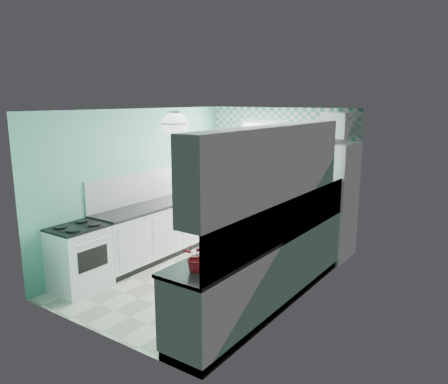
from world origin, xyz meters
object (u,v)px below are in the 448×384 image
Objects in this scene: stove at (79,257)px; microwave at (330,133)px; sink at (298,221)px; potted_plant at (197,258)px; fridge at (327,200)px; ceiling_light at (175,125)px; fruit_bowl at (211,261)px.

stove is 4.35m from microwave.
microwave reaches higher than sink.
microwave is at bearing 91.41° from potted_plant.
potted_plant is 3.80m from microwave.
fridge reaches higher than sink.
ceiling_light is 1.99m from fruit_bowl.
ceiling_light is 2.23m from sink.
ceiling_light is 0.39× the size of stove.
stove is 3.03× the size of potted_plant.
fruit_bowl is (2.40, -0.12, 0.51)m from stove.
fruit_bowl is at bearing -35.09° from ceiling_light.
stove is at bearing 171.52° from potted_plant.
sink is (0.09, -1.33, -0.05)m from fridge.
sink is 2.10m from fruit_bowl.
sink is at bearing 94.80° from microwave.
potted_plant is 0.57× the size of microwave.
stove is 3.15m from sink.
sink is 2.34m from potted_plant.
fruit_bowl is 1.04× the size of potted_plant.
fruit_bowl is at bearing 90.00° from potted_plant.
microwave is (-0.09, 3.67, 1.01)m from potted_plant.
stove is (-1.20, -0.73, -1.85)m from ceiling_light.
ceiling_light is at bearing 137.89° from potted_plant.
ceiling_light reaches higher than fruit_bowl.
microwave reaches higher than fruit_bowl.
sink reaches higher than stove.
fridge is at bearing 91.56° from sink.
stove is 1.72× the size of microwave.
fridge reaches higher than potted_plant.
stove is (-2.31, -3.31, -0.50)m from fridge.
potted_plant is (2.40, -0.36, 0.62)m from stove.
fruit_bowl reaches higher than stove.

